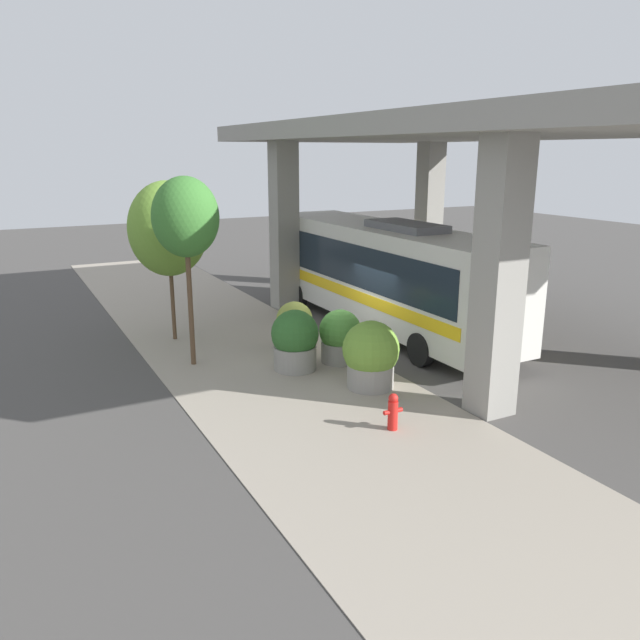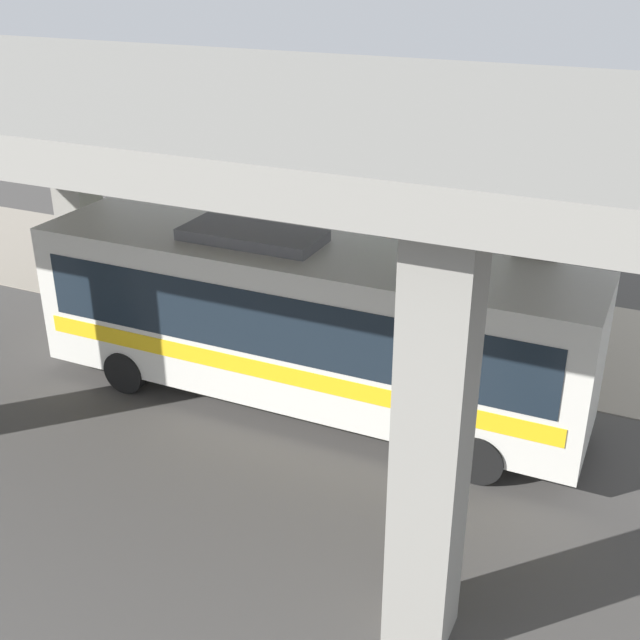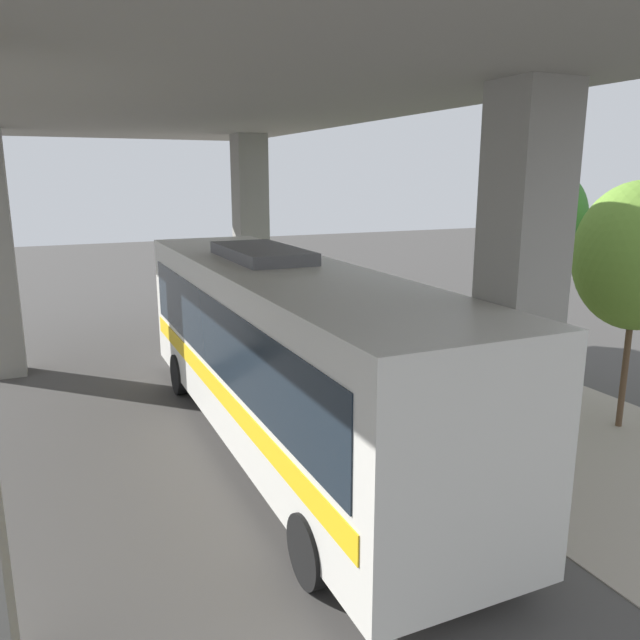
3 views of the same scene
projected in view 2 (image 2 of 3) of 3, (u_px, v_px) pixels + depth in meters
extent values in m
plane|color=#474442|center=(291.00, 346.00, 20.34)|extent=(80.00, 80.00, 0.00)
cube|color=gray|center=(338.00, 303.00, 22.80)|extent=(6.00, 40.00, 0.02)
cube|color=gray|center=(78.00, 200.00, 20.78)|extent=(0.90, 0.90, 6.48)
cube|color=gray|center=(536.00, 270.00, 16.32)|extent=(0.90, 0.90, 6.48)
cube|color=gray|center=(432.00, 446.00, 10.56)|extent=(0.90, 0.90, 6.48)
cube|color=gray|center=(184.00, 98.00, 14.17)|extent=(9.40, 19.77, 0.60)
cube|color=silver|center=(305.00, 319.00, 17.01)|extent=(2.68, 12.03, 3.17)
cube|color=#19232D|center=(305.00, 303.00, 16.85)|extent=(2.72, 11.07, 1.40)
cube|color=yellow|center=(305.00, 346.00, 17.28)|extent=(2.72, 11.43, 0.38)
cube|color=slate|center=(252.00, 235.00, 16.74)|extent=(1.34, 3.01, 0.24)
cylinder|color=black|center=(508.00, 396.00, 17.11)|extent=(0.28, 1.00, 1.00)
cylinder|color=black|center=(478.00, 459.00, 15.03)|extent=(0.28, 1.00, 1.00)
cylinder|color=black|center=(187.00, 328.00, 20.18)|extent=(0.28, 1.00, 1.00)
cylinder|color=black|center=(125.00, 372.00, 18.10)|extent=(0.28, 1.00, 1.00)
cylinder|color=red|center=(154.00, 271.00, 24.10)|extent=(0.23, 0.23, 0.70)
sphere|color=red|center=(153.00, 258.00, 23.93)|extent=(0.22, 0.22, 0.22)
cylinder|color=red|center=(157.00, 266.00, 24.20)|extent=(0.14, 0.10, 0.10)
cylinder|color=red|center=(151.00, 270.00, 23.92)|extent=(0.14, 0.10, 0.10)
cylinder|color=gray|center=(342.00, 317.00, 21.17)|extent=(1.02, 1.02, 0.65)
sphere|color=olive|center=(343.00, 295.00, 20.90)|extent=(1.16, 1.16, 1.16)
sphere|color=#993F8C|center=(337.00, 302.00, 20.90)|extent=(0.36, 0.36, 0.36)
cylinder|color=gray|center=(207.00, 297.00, 22.39)|extent=(1.24, 1.24, 0.66)
sphere|color=olive|center=(206.00, 272.00, 22.08)|extent=(1.51, 1.51, 1.51)
sphere|color=#BF334C|center=(199.00, 281.00, 22.10)|extent=(0.43, 0.43, 0.43)
cylinder|color=gray|center=(297.00, 294.00, 22.49)|extent=(1.23, 1.23, 0.71)
sphere|color=#2D6028|center=(296.00, 270.00, 22.18)|extent=(1.36, 1.36, 1.36)
sphere|color=#BF334C|center=(290.00, 278.00, 22.19)|extent=(0.43, 0.43, 0.43)
cylinder|color=gray|center=(272.00, 315.00, 21.29)|extent=(1.14, 1.14, 0.63)
sphere|color=#4C8C38|center=(271.00, 293.00, 21.01)|extent=(1.25, 1.25, 1.25)
sphere|color=orange|center=(265.00, 300.00, 21.02)|extent=(0.40, 0.40, 0.40)
cylinder|color=brown|center=(481.00, 255.00, 22.16)|extent=(0.13, 0.13, 2.94)
ellipsoid|color=olive|center=(488.00, 176.00, 21.22)|extent=(2.53, 2.53, 3.04)
cylinder|color=brown|center=(389.00, 225.00, 23.20)|extent=(0.15, 0.15, 3.76)
ellipsoid|color=#38722D|center=(392.00, 141.00, 22.16)|extent=(1.87, 1.87, 2.25)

